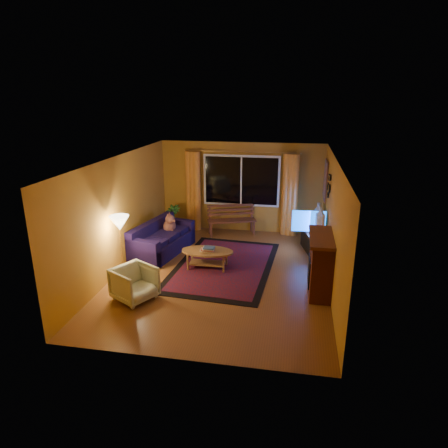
% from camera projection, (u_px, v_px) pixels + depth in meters
% --- Properties ---
extents(floor, '(4.50, 6.00, 0.02)m').
position_uv_depth(floor, '(222.00, 274.00, 8.70)').
color(floor, brown).
rests_on(floor, ground).
extents(ceiling, '(4.50, 6.00, 0.02)m').
position_uv_depth(ceiling, '(221.00, 159.00, 7.91)').
color(ceiling, white).
rests_on(ceiling, ground).
extents(wall_back, '(4.50, 0.02, 2.50)m').
position_uv_depth(wall_back, '(241.00, 187.00, 11.12)').
color(wall_back, '#BC8129').
rests_on(wall_back, ground).
extents(wall_left, '(0.02, 6.00, 2.50)m').
position_uv_depth(wall_left, '(120.00, 214.00, 8.69)').
color(wall_left, '#BC8129').
rests_on(wall_left, ground).
extents(wall_right, '(0.02, 6.00, 2.50)m').
position_uv_depth(wall_right, '(333.00, 225.00, 7.92)').
color(wall_right, '#BC8129').
rests_on(wall_right, ground).
extents(window, '(2.00, 0.02, 1.30)m').
position_uv_depth(window, '(241.00, 181.00, 10.99)').
color(window, black).
rests_on(window, wall_back).
extents(curtain_rod, '(3.20, 0.03, 0.03)m').
position_uv_depth(curtain_rod, '(241.00, 152.00, 10.70)').
color(curtain_rod, '#BF8C3F').
rests_on(curtain_rod, wall_back).
extents(curtain_left, '(0.36, 0.36, 2.24)m').
position_uv_depth(curtain_left, '(193.00, 191.00, 11.27)').
color(curtain_left, orange).
rests_on(curtain_left, ground).
extents(curtain_right, '(0.36, 0.36, 2.24)m').
position_uv_depth(curtain_right, '(290.00, 195.00, 10.81)').
color(curtain_right, orange).
rests_on(curtain_right, ground).
extents(bench, '(1.38, 0.81, 0.40)m').
position_uv_depth(bench, '(232.00, 227.00, 11.10)').
color(bench, '#522919').
rests_on(bench, ground).
extents(potted_plant, '(0.58, 0.58, 0.80)m').
position_uv_depth(potted_plant, '(173.00, 219.00, 11.13)').
color(potted_plant, '#235B1E').
rests_on(potted_plant, ground).
extents(sofa, '(1.20, 2.03, 0.77)m').
position_uv_depth(sofa, '(163.00, 238.00, 9.73)').
color(sofa, '#150C37').
rests_on(sofa, ground).
extents(dog, '(0.45, 0.51, 0.46)m').
position_uv_depth(dog, '(169.00, 224.00, 10.06)').
color(dog, '#985546').
rests_on(dog, sofa).
extents(armchair, '(0.91, 0.93, 0.72)m').
position_uv_depth(armchair, '(134.00, 282.00, 7.53)').
color(armchair, beige).
rests_on(armchair, ground).
extents(floor_lamp, '(0.26, 0.26, 1.39)m').
position_uv_depth(floor_lamp, '(122.00, 249.00, 8.24)').
color(floor_lamp, '#BF8C3F').
rests_on(floor_lamp, ground).
extents(rug, '(2.34, 3.48, 0.02)m').
position_uv_depth(rug, '(224.00, 266.00, 9.09)').
color(rug, maroon).
rests_on(rug, ground).
extents(coffee_table, '(1.18, 1.18, 0.42)m').
position_uv_depth(coffee_table, '(207.00, 259.00, 8.93)').
color(coffee_table, olive).
rests_on(coffee_table, ground).
extents(tv_console, '(0.62, 1.16, 0.46)m').
position_uv_depth(tv_console, '(314.00, 243.00, 9.84)').
color(tv_console, black).
rests_on(tv_console, ground).
extents(television, '(0.22, 1.15, 0.66)m').
position_uv_depth(television, '(315.00, 222.00, 9.67)').
color(television, black).
rests_on(television, tv_console).
extents(fireplace, '(0.40, 1.20, 1.10)m').
position_uv_depth(fireplace, '(321.00, 265.00, 7.80)').
color(fireplace, maroon).
rests_on(fireplace, ground).
extents(mirror_cluster, '(0.06, 0.60, 0.56)m').
position_uv_depth(mirror_cluster, '(328.00, 184.00, 8.97)').
color(mirror_cluster, black).
rests_on(mirror_cluster, wall_right).
extents(painting, '(0.04, 0.76, 0.96)m').
position_uv_depth(painting, '(325.00, 180.00, 10.09)').
color(painting, '#C96D15').
rests_on(painting, wall_right).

